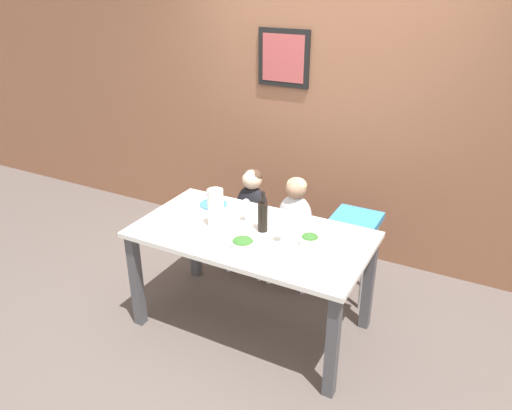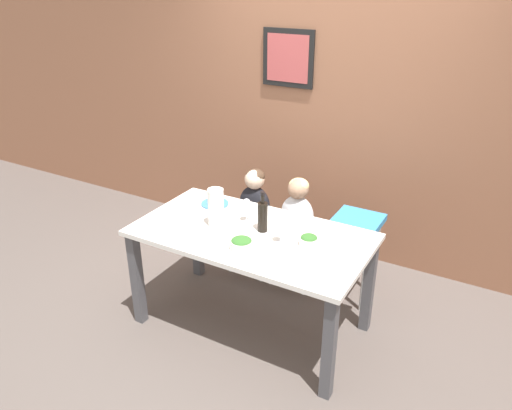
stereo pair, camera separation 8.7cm
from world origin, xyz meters
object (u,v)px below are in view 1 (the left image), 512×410
object	(u,v)px
salad_bowl_small	(310,239)
dinner_plate_back_left	(213,204)
wine_bottle	(263,216)
wine_glass_near	(282,226)
person_child_center	(296,206)
paper_towel_roll	(216,208)
chair_far_left	(252,230)
dinner_plate_front_left	(172,225)
salad_bowl_large	(243,243)
chair_right_highchair	(355,235)
wine_glass_far	(246,206)
person_child_left	(252,196)
chair_far_center	(294,240)

from	to	relation	value
salad_bowl_small	dinner_plate_back_left	size ratio (longest dim) A/B	0.61
wine_bottle	wine_glass_near	world-z (taller)	wine_bottle
person_child_center	paper_towel_roll	world-z (taller)	paper_towel_roll
chair_far_left	wine_glass_near	xyz separation A→B (m)	(0.60, -0.71, 0.52)
wine_glass_near	wine_bottle	bearing A→B (deg)	155.53
dinner_plate_front_left	wine_bottle	bearing A→B (deg)	21.08
wine_bottle	paper_towel_roll	bearing A→B (deg)	-164.37
wine_glass_near	dinner_plate_back_left	xyz separation A→B (m)	(-0.70, 0.27, -0.11)
salad_bowl_large	dinner_plate_back_left	size ratio (longest dim) A/B	0.74
chair_far_left	dinner_plate_front_left	size ratio (longest dim) A/B	2.14
chair_far_left	salad_bowl_small	size ratio (longest dim) A/B	3.50
paper_towel_roll	salad_bowl_small	bearing A→B (deg)	5.31
chair_right_highchair	wine_glass_far	xyz separation A→B (m)	(-0.64, -0.56, 0.34)
dinner_plate_back_left	person_child_left	bearing A→B (deg)	77.54
person_child_left	person_child_center	bearing A→B (deg)	0.00
chair_far_center	dinner_plate_front_left	world-z (taller)	dinner_plate_front_left
salad_bowl_large	wine_glass_near	bearing A→B (deg)	46.97
salad_bowl_small	wine_glass_far	bearing A→B (deg)	169.41
chair_right_highchair	paper_towel_roll	bearing A→B (deg)	-137.53
chair_right_highchair	dinner_plate_back_left	distance (m)	1.10
wine_glass_far	salad_bowl_large	size ratio (longest dim) A/B	1.12
wine_glass_far	salad_bowl_small	distance (m)	0.54
chair_far_left	chair_far_center	xyz separation A→B (m)	(0.39, 0.00, 0.00)
person_child_left	wine_glass_near	distance (m)	0.96
paper_towel_roll	wine_glass_far	distance (m)	0.22
dinner_plate_front_left	wine_glass_near	bearing A→B (deg)	10.80
person_child_center	chair_far_left	bearing A→B (deg)	-179.82
chair_far_center	wine_glass_near	bearing A→B (deg)	-73.65
chair_right_highchair	wine_bottle	world-z (taller)	wine_bottle
chair_far_left	wine_glass_near	size ratio (longest dim) A/B	2.56
wine_glass_far	dinner_plate_front_left	xyz separation A→B (m)	(-0.43, -0.30, -0.11)
chair_far_left	chair_far_center	bearing A→B (deg)	0.00
chair_far_center	chair_right_highchair	world-z (taller)	chair_right_highchair
chair_right_highchair	salad_bowl_large	size ratio (longest dim) A/B	4.57
wine_bottle	salad_bowl_large	xyz separation A→B (m)	(-0.00, -0.28, -0.08)
chair_far_left	wine_glass_far	world-z (taller)	wine_glass_far
wine_glass_near	wine_glass_far	distance (m)	0.38
chair_far_left	wine_glass_far	size ratio (longest dim) A/B	2.56
chair_far_center	salad_bowl_large	bearing A→B (deg)	-88.21
person_child_left	dinner_plate_front_left	bearing A→B (deg)	-101.25
chair_right_highchair	wine_bottle	xyz separation A→B (m)	(-0.47, -0.63, 0.33)
salad_bowl_small	wine_glass_near	bearing A→B (deg)	-162.67
paper_towel_roll	wine_glass_far	size ratio (longest dim) A/B	1.57
person_child_left	salad_bowl_large	bearing A→B (deg)	-65.13
wine_bottle	dinner_plate_front_left	bearing A→B (deg)	-158.92
wine_glass_far	salad_bowl_large	distance (m)	0.39
chair_far_left	wine_glass_near	distance (m)	1.07
dinner_plate_front_left	dinner_plate_back_left	size ratio (longest dim) A/B	1.00
paper_towel_roll	person_child_left	bearing A→B (deg)	98.27
person_child_left	salad_bowl_large	distance (m)	1.01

